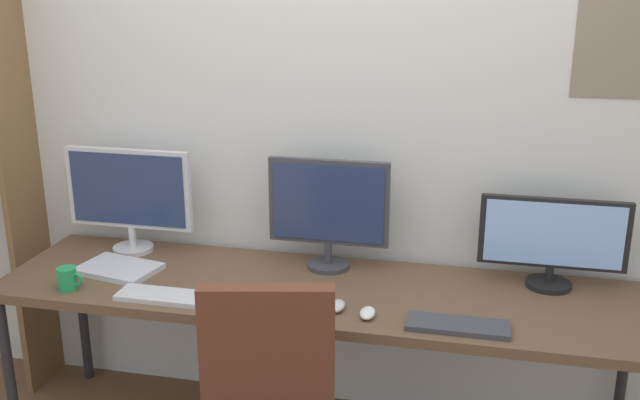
# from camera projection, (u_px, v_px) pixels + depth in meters

# --- Properties ---
(wall_back) EXTENTS (4.98, 0.11, 2.60)m
(wall_back) POSITION_uv_depth(u_px,v_px,m) (339.00, 128.00, 3.11)
(wall_back) COLOR silver
(wall_back) RESTS_ON ground_plane
(desk) EXTENTS (2.58, 0.68, 0.74)m
(desk) POSITION_uv_depth(u_px,v_px,m) (317.00, 298.00, 2.90)
(desk) COLOR brown
(desk) RESTS_ON ground_plane
(monitor_left) EXTENTS (0.58, 0.18, 0.47)m
(monitor_left) POSITION_uv_depth(u_px,v_px,m) (129.00, 194.00, 3.19)
(monitor_left) COLOR silver
(monitor_left) RESTS_ON desk
(monitor_center) EXTENTS (0.51, 0.18, 0.47)m
(monitor_center) POSITION_uv_depth(u_px,v_px,m) (328.00, 209.00, 3.00)
(monitor_center) COLOR #38383D
(monitor_center) RESTS_ON desk
(monitor_right) EXTENTS (0.57, 0.18, 0.37)m
(monitor_right) POSITION_uv_depth(u_px,v_px,m) (553.00, 239.00, 2.83)
(monitor_right) COLOR black
(monitor_right) RESTS_ON desk
(keyboard_left) EXTENTS (0.35, 0.13, 0.02)m
(keyboard_left) POSITION_uv_depth(u_px,v_px,m) (162.00, 296.00, 2.78)
(keyboard_left) COLOR silver
(keyboard_left) RESTS_ON desk
(keyboard_right) EXTENTS (0.36, 0.13, 0.02)m
(keyboard_right) POSITION_uv_depth(u_px,v_px,m) (458.00, 325.00, 2.55)
(keyboard_right) COLOR #38383D
(keyboard_right) RESTS_ON desk
(mouse_left_side) EXTENTS (0.06, 0.10, 0.03)m
(mouse_left_side) POSITION_uv_depth(u_px,v_px,m) (337.00, 306.00, 2.69)
(mouse_left_side) COLOR silver
(mouse_left_side) RESTS_ON desk
(mouse_right_side) EXTENTS (0.06, 0.10, 0.03)m
(mouse_right_side) POSITION_uv_depth(u_px,v_px,m) (368.00, 313.00, 2.63)
(mouse_right_side) COLOR silver
(mouse_right_side) RESTS_ON desk
(laptop_closed) EXTENTS (0.36, 0.28, 0.02)m
(laptop_closed) POSITION_uv_depth(u_px,v_px,m) (119.00, 269.00, 3.03)
(laptop_closed) COLOR silver
(laptop_closed) RESTS_ON desk
(coffee_mug) EXTENTS (0.11, 0.08, 0.09)m
(coffee_mug) POSITION_uv_depth(u_px,v_px,m) (68.00, 279.00, 2.85)
(coffee_mug) COLOR #1E8C4C
(coffee_mug) RESTS_ON desk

